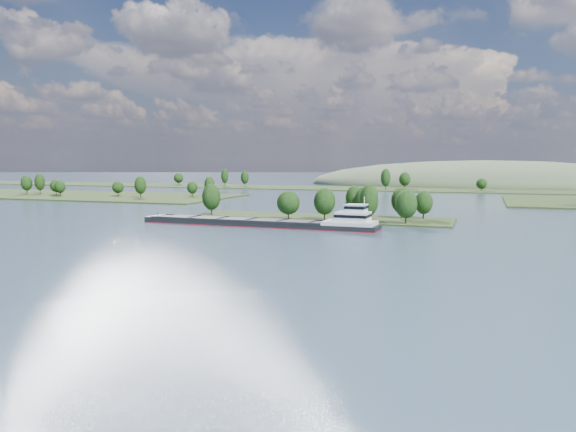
% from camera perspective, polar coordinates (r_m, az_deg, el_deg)
% --- Properties ---
extents(ground, '(1800.00, 1800.00, 0.00)m').
position_cam_1_polar(ground, '(158.42, -2.92, -2.44)').
color(ground, '#3C5068').
rests_on(ground, ground).
extents(tree_island, '(100.00, 30.74, 14.87)m').
position_cam_1_polar(tree_island, '(211.13, 4.64, 0.77)').
color(tree_island, '#243417').
rests_on(tree_island, ground).
extents(left_bank, '(300.00, 80.00, 14.65)m').
position_cam_1_polar(left_bank, '(406.15, -26.04, 2.12)').
color(left_bank, '#243417').
rests_on(left_bank, ground).
extents(back_shoreline, '(900.00, 60.00, 16.77)m').
position_cam_1_polar(back_shoreline, '(428.46, 12.49, 2.70)').
color(back_shoreline, '#243417').
rests_on(back_shoreline, ground).
extents(hill_west, '(320.00, 160.00, 44.00)m').
position_cam_1_polar(hill_west, '(525.67, 19.34, 2.97)').
color(hill_west, '#48593D').
rests_on(hill_west, ground).
extents(cargo_barge, '(84.91, 13.06, 11.44)m').
position_cam_1_polar(cargo_barge, '(189.93, -1.54, -0.63)').
color(cargo_barge, black).
rests_on(cargo_barge, ground).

